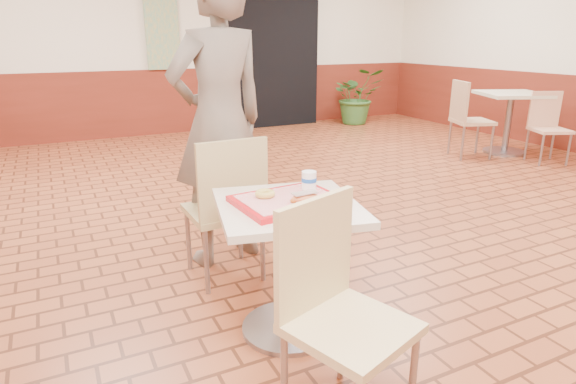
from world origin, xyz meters
name	(u,v)px	position (x,y,z in m)	size (l,w,h in m)	color
room_shell	(408,35)	(0.00, 0.00, 1.50)	(8.01, 10.01, 3.01)	brown
wainscot_band	(398,175)	(0.00, 0.00, 0.50)	(8.00, 10.00, 1.00)	maroon
corridor_doorway	(273,60)	(1.20, 4.88, 1.10)	(1.60, 0.22, 2.20)	black
promo_poster	(162,28)	(-0.60, 4.94, 1.60)	(0.50, 0.03, 1.20)	gray
main_table	(288,247)	(-1.30, -0.76, 0.48)	(0.67, 0.67, 0.71)	beige
chair_main_front	(336,303)	(-1.39, -1.36, 0.51)	(0.53, 0.53, 0.91)	#DBC083
chair_main_back	(227,203)	(-1.39, -0.10, 0.52)	(0.44, 0.44, 0.93)	tan
customer	(220,122)	(-1.30, 0.23, 0.96)	(0.70, 0.46, 1.92)	#6D6155
serving_tray	(288,201)	(-1.30, -0.76, 0.73)	(0.49, 0.38, 0.03)	red
ring_donut	(265,194)	(-1.39, -0.70, 0.76)	(0.10, 0.10, 0.03)	gold
long_john_donut	(304,197)	(-1.25, -0.84, 0.76)	(0.15, 0.07, 0.04)	#DA763F
paper_cup	(309,180)	(-1.15, -0.69, 0.79)	(0.08, 0.08, 0.10)	white
second_table	(510,113)	(3.12, 1.62, 0.54)	(0.75, 0.75, 0.80)	beige
chair_second_left	(467,115)	(2.45, 1.70, 0.54)	(0.57, 0.57, 0.96)	tan
chair_second_front	(548,123)	(3.17, 1.10, 0.47)	(0.51, 0.51, 0.85)	#DBA783
potted_plant	(357,96)	(2.61, 4.40, 0.48)	(0.87, 0.75, 0.97)	#306126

